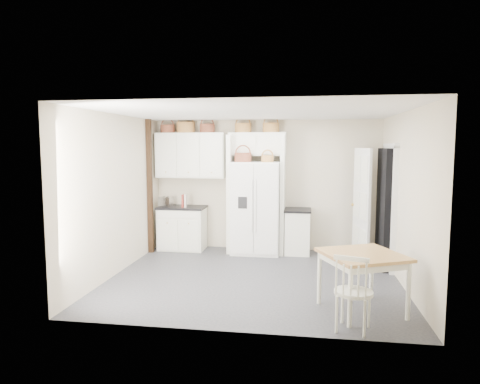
# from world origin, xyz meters

# --- Properties ---
(floor) EXTENTS (4.50, 4.50, 0.00)m
(floor) POSITION_xyz_m (0.00, 0.00, 0.00)
(floor) COLOR #2A2B31
(floor) RESTS_ON ground
(ceiling) EXTENTS (4.50, 4.50, 0.00)m
(ceiling) POSITION_xyz_m (0.00, 0.00, 2.60)
(ceiling) COLOR white
(ceiling) RESTS_ON wall_back
(wall_back) EXTENTS (4.50, 0.00, 4.50)m
(wall_back) POSITION_xyz_m (0.00, 2.00, 1.30)
(wall_back) COLOR beige
(wall_back) RESTS_ON floor
(wall_left) EXTENTS (0.00, 4.00, 4.00)m
(wall_left) POSITION_xyz_m (-2.25, 0.00, 1.30)
(wall_left) COLOR beige
(wall_left) RESTS_ON floor
(wall_right) EXTENTS (0.00, 4.00, 4.00)m
(wall_right) POSITION_xyz_m (2.25, 0.00, 1.30)
(wall_right) COLOR beige
(wall_right) RESTS_ON floor
(refrigerator) EXTENTS (0.92, 0.74, 1.79)m
(refrigerator) POSITION_xyz_m (-0.15, 1.65, 0.89)
(refrigerator) COLOR white
(refrigerator) RESTS_ON floor
(base_cab_left) EXTENTS (0.90, 0.57, 0.84)m
(base_cab_left) POSITION_xyz_m (-1.66, 1.70, 0.42)
(base_cab_left) COLOR white
(base_cab_left) RESTS_ON floor
(base_cab_right) EXTENTS (0.47, 0.57, 0.83)m
(base_cab_right) POSITION_xyz_m (0.65, 1.70, 0.42)
(base_cab_right) COLOR white
(base_cab_right) RESTS_ON floor
(dining_table) EXTENTS (1.20, 1.20, 0.75)m
(dining_table) POSITION_xyz_m (1.51, -1.16, 0.38)
(dining_table) COLOR #A06E3F
(dining_table) RESTS_ON floor
(windsor_chair) EXTENTS (0.53, 0.51, 0.89)m
(windsor_chair) POSITION_xyz_m (1.34, -1.75, 0.45)
(windsor_chair) COLOR white
(windsor_chair) RESTS_ON floor
(counter_left) EXTENTS (0.94, 0.61, 0.04)m
(counter_left) POSITION_xyz_m (-1.66, 1.70, 0.86)
(counter_left) COLOR black
(counter_left) RESTS_ON base_cab_left
(counter_right) EXTENTS (0.51, 0.61, 0.04)m
(counter_right) POSITION_xyz_m (0.65, 1.70, 0.85)
(counter_right) COLOR black
(counter_right) RESTS_ON base_cab_right
(toaster) EXTENTS (0.31, 0.23, 0.19)m
(toaster) POSITION_xyz_m (-2.00, 1.70, 0.97)
(toaster) COLOR silver
(toaster) RESTS_ON counter_left
(cookbook_red) EXTENTS (0.05, 0.17, 0.26)m
(cookbook_red) POSITION_xyz_m (-1.60, 1.62, 1.00)
(cookbook_red) COLOR maroon
(cookbook_red) RESTS_ON counter_left
(cookbook_cream) EXTENTS (0.07, 0.18, 0.26)m
(cookbook_cream) POSITION_xyz_m (-1.57, 1.62, 1.01)
(cookbook_cream) COLOR beige
(cookbook_cream) RESTS_ON counter_left
(basket_upper_a) EXTENTS (0.29, 0.29, 0.16)m
(basket_upper_a) POSITION_xyz_m (-1.98, 1.83, 2.43)
(basket_upper_a) COLOR #5B3118
(basket_upper_a) RESTS_ON upper_cabinet
(basket_upper_b) EXTENTS (0.36, 0.36, 0.21)m
(basket_upper_b) POSITION_xyz_m (-1.60, 1.83, 2.46)
(basket_upper_b) COLOR #96582A
(basket_upper_b) RESTS_ON upper_cabinet
(basket_upper_c) EXTENTS (0.30, 0.30, 0.17)m
(basket_upper_c) POSITION_xyz_m (-1.16, 1.83, 2.44)
(basket_upper_c) COLOR #5B3118
(basket_upper_c) RESTS_ON upper_cabinet
(basket_bridge_a) EXTENTS (0.32, 0.32, 0.18)m
(basket_bridge_a) POSITION_xyz_m (-0.44, 1.83, 2.44)
(basket_bridge_a) COLOR #96582A
(basket_bridge_a) RESTS_ON bridge_cabinet
(basket_bridge_b) EXTENTS (0.32, 0.32, 0.18)m
(basket_bridge_b) POSITION_xyz_m (0.11, 1.83, 2.44)
(basket_bridge_b) COLOR #96582A
(basket_bridge_b) RESTS_ON bridge_cabinet
(basket_fridge_a) EXTENTS (0.33, 0.33, 0.17)m
(basket_fridge_a) POSITION_xyz_m (-0.40, 1.55, 1.87)
(basket_fridge_a) COLOR #5B3118
(basket_fridge_a) RESTS_ON refrigerator
(basket_fridge_b) EXTENTS (0.23, 0.23, 0.13)m
(basket_fridge_b) POSITION_xyz_m (0.07, 1.55, 1.85)
(basket_fridge_b) COLOR #96582A
(basket_fridge_b) RESTS_ON refrigerator
(upper_cabinet) EXTENTS (1.40, 0.34, 0.90)m
(upper_cabinet) POSITION_xyz_m (-1.50, 1.83, 1.90)
(upper_cabinet) COLOR white
(upper_cabinet) RESTS_ON wall_back
(bridge_cabinet) EXTENTS (1.12, 0.34, 0.45)m
(bridge_cabinet) POSITION_xyz_m (-0.15, 1.83, 2.12)
(bridge_cabinet) COLOR white
(bridge_cabinet) RESTS_ON wall_back
(fridge_panel_left) EXTENTS (0.08, 0.60, 2.30)m
(fridge_panel_left) POSITION_xyz_m (-0.66, 1.70, 1.15)
(fridge_panel_left) COLOR white
(fridge_panel_left) RESTS_ON floor
(fridge_panel_right) EXTENTS (0.08, 0.60, 2.30)m
(fridge_panel_right) POSITION_xyz_m (0.36, 1.70, 1.15)
(fridge_panel_right) COLOR white
(fridge_panel_right) RESTS_ON floor
(trim_post) EXTENTS (0.09, 0.09, 2.60)m
(trim_post) POSITION_xyz_m (-2.20, 1.35, 1.30)
(trim_post) COLOR black
(trim_post) RESTS_ON floor
(doorway_void) EXTENTS (0.18, 0.85, 2.05)m
(doorway_void) POSITION_xyz_m (2.16, 1.00, 1.02)
(doorway_void) COLOR black
(doorway_void) RESTS_ON floor
(door_slab) EXTENTS (0.21, 0.79, 2.05)m
(door_slab) POSITION_xyz_m (1.80, 1.33, 1.02)
(door_slab) COLOR white
(door_slab) RESTS_ON floor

